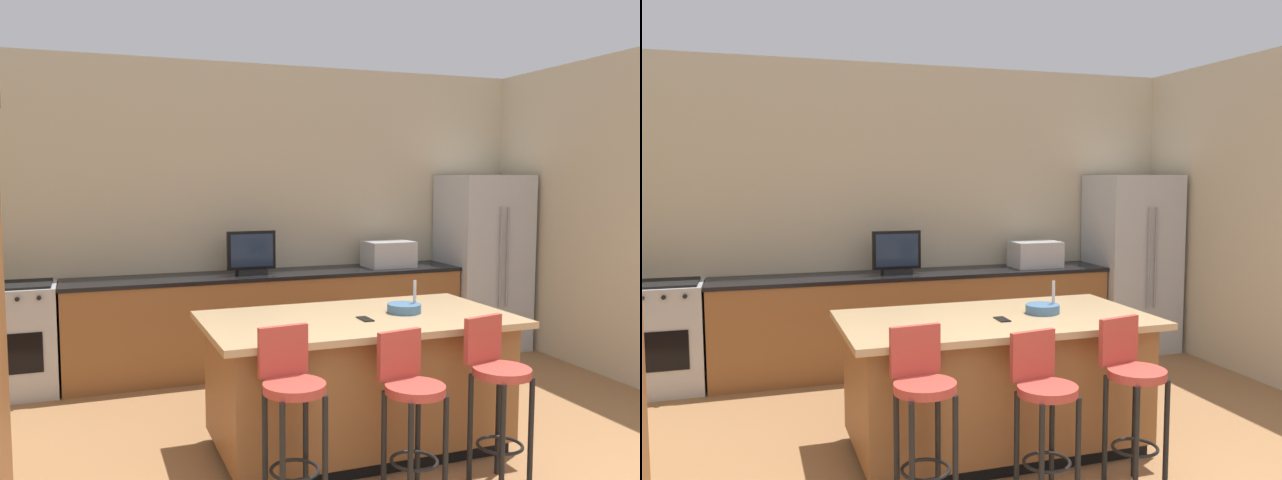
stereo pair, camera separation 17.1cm
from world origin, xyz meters
TOP-DOWN VIEW (x-y plane):
  - wall_back at (0.00, 4.08)m, footprint 6.02×0.12m
  - counter_back at (-0.05, 3.70)m, footprint 3.82×0.62m
  - kitchen_island at (-0.04, 1.68)m, footprint 2.05×1.12m
  - refrigerator at (2.28, 3.65)m, footprint 0.83×0.74m
  - range_oven at (-2.34, 3.70)m, footprint 0.73×0.63m
  - microwave at (1.18, 3.70)m, footprint 0.48×0.36m
  - tv_monitor at (-0.27, 3.65)m, footprint 0.46×0.16m
  - sink_faucet_back at (-0.09, 3.80)m, footprint 0.02×0.02m
  - sink_faucet_island at (0.39, 1.68)m, footprint 0.02×0.02m
  - bar_stool_left at (-0.72, 0.99)m, footprint 0.34×0.35m
  - bar_stool_center at (-0.04, 0.91)m, footprint 0.34×0.36m
  - bar_stool_right at (0.52, 0.89)m, footprint 0.35×0.37m
  - fruit_bowl at (0.31, 1.67)m, footprint 0.23×0.23m
  - cell_phone at (-0.04, 1.56)m, footprint 0.07×0.15m

SIDE VIEW (x-z plane):
  - kitchen_island at x=-0.04m, z-range 0.01..0.92m
  - counter_back at x=-0.05m, z-range 0.00..0.93m
  - range_oven at x=-2.34m, z-range 0.00..0.94m
  - bar_stool_center at x=-0.04m, z-range 0.09..1.05m
  - bar_stool_right at x=0.52m, z-range 0.10..1.11m
  - bar_stool_left at x=-0.72m, z-range 0.11..1.13m
  - cell_phone at x=-0.04m, z-range 0.91..0.91m
  - refrigerator at x=2.28m, z-range 0.00..1.86m
  - fruit_bowl at x=0.31m, z-range 0.91..0.97m
  - sink_faucet_island at x=0.39m, z-range 0.91..1.13m
  - sink_faucet_back at x=-0.09m, z-range 0.93..1.17m
  - microwave at x=1.18m, z-range 0.93..1.19m
  - tv_monitor at x=-0.27m, z-range 0.91..1.32m
  - wall_back at x=0.00m, z-range 0.00..2.94m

